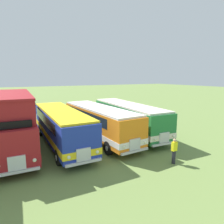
{
  "coord_description": "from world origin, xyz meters",
  "views": [
    {
      "loc": [
        -3.96,
        -16.16,
        5.75
      ],
      "look_at": [
        5.2,
        0.59,
        2.27
      ],
      "focal_mm": 31.73,
      "sensor_mm": 36.0,
      "label": 1
    }
  ],
  "objects_px": {
    "marshal_person": "(174,151)",
    "bus_fourth_in_row": "(99,120)",
    "bus_second_in_row": "(15,120)",
    "bus_third_in_row": "(61,125)",
    "bus_fifth_in_row": "(127,116)"
  },
  "relations": [
    {
      "from": "marshal_person",
      "to": "bus_fourth_in_row",
      "type": "bearing_deg",
      "value": 106.78
    },
    {
      "from": "bus_second_in_row",
      "to": "bus_fourth_in_row",
      "type": "height_order",
      "value": "bus_second_in_row"
    },
    {
      "from": "bus_second_in_row",
      "to": "marshal_person",
      "type": "height_order",
      "value": "bus_second_in_row"
    },
    {
      "from": "bus_third_in_row",
      "to": "bus_fifth_in_row",
      "type": "bearing_deg",
      "value": 2.83
    },
    {
      "from": "bus_second_in_row",
      "to": "bus_third_in_row",
      "type": "relative_size",
      "value": 0.95
    },
    {
      "from": "bus_fifth_in_row",
      "to": "marshal_person",
      "type": "distance_m",
      "value": 7.77
    },
    {
      "from": "bus_second_in_row",
      "to": "marshal_person",
      "type": "bearing_deg",
      "value": -40.37
    },
    {
      "from": "marshal_person",
      "to": "bus_second_in_row",
      "type": "bearing_deg",
      "value": 139.63
    },
    {
      "from": "bus_fifth_in_row",
      "to": "bus_third_in_row",
      "type": "bearing_deg",
      "value": -177.17
    },
    {
      "from": "bus_fourth_in_row",
      "to": "bus_fifth_in_row",
      "type": "relative_size",
      "value": 0.95
    },
    {
      "from": "bus_fourth_in_row",
      "to": "marshal_person",
      "type": "xyz_separation_m",
      "value": [
        2.15,
        -7.14,
        -0.87
      ]
    },
    {
      "from": "bus_third_in_row",
      "to": "bus_fourth_in_row",
      "type": "bearing_deg",
      "value": -2.26
    },
    {
      "from": "bus_fifth_in_row",
      "to": "marshal_person",
      "type": "relative_size",
      "value": 6.58
    },
    {
      "from": "bus_fourth_in_row",
      "to": "marshal_person",
      "type": "height_order",
      "value": "bus_fourth_in_row"
    },
    {
      "from": "bus_third_in_row",
      "to": "bus_fourth_in_row",
      "type": "height_order",
      "value": "same"
    }
  ]
}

